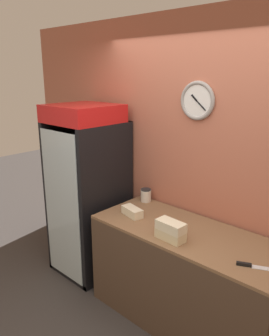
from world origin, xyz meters
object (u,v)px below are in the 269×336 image
(sandwich_stack_bottom, at_px, (170,235))
(sandwich_stack_middle, at_px, (171,226))
(beverage_cooler, at_px, (91,183))
(chefs_knife, at_px, (254,266))
(condiment_jar, at_px, (146,195))
(sandwich_flat_left, at_px, (132,212))

(sandwich_stack_bottom, relative_size, sandwich_stack_middle, 1.00)
(beverage_cooler, relative_size, sandwich_stack_bottom, 7.66)
(sandwich_stack_bottom, xyz_separation_m, chefs_knife, (0.65, 0.07, -0.03))
(sandwich_stack_middle, relative_size, chefs_knife, 0.81)
(chefs_knife, bearing_deg, sandwich_stack_middle, -173.52)
(beverage_cooler, relative_size, sandwich_stack_middle, 7.64)
(chefs_knife, distance_m, condiment_jar, 1.39)
(beverage_cooler, xyz_separation_m, condiment_jar, (0.59, 0.24, -0.06))
(beverage_cooler, bearing_deg, condiment_jar, 21.85)
(beverage_cooler, relative_size, sandwich_flat_left, 7.76)
(condiment_jar, bearing_deg, chefs_knife, -16.99)
(sandwich_stack_bottom, bearing_deg, sandwich_flat_left, 166.96)
(chefs_knife, bearing_deg, sandwich_stack_bottom, -173.52)
(sandwich_stack_bottom, xyz_separation_m, sandwich_flat_left, (-0.53, 0.12, 0.00))
(chefs_knife, bearing_deg, beverage_cooler, 174.91)
(sandwich_flat_left, relative_size, chefs_knife, 0.79)
(sandwich_stack_bottom, relative_size, condiment_jar, 1.82)
(condiment_jar, bearing_deg, sandwich_flat_left, -68.56)
(sandwich_stack_middle, xyz_separation_m, sandwich_flat_left, (-0.53, 0.12, -0.08))
(sandwich_stack_middle, relative_size, condiment_jar, 1.83)
(sandwich_stack_bottom, xyz_separation_m, sandwich_stack_middle, (-0.00, 0.00, 0.08))
(sandwich_stack_bottom, distance_m, sandwich_stack_middle, 0.08)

